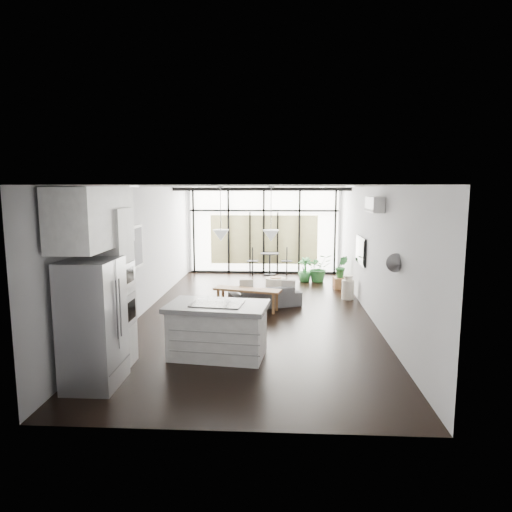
# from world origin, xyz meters

# --- Properties ---
(floor) EXTENTS (5.00, 10.00, 0.00)m
(floor) POSITION_xyz_m (0.00, 0.00, 0.00)
(floor) COLOR black
(floor) RESTS_ON ground
(ceiling) EXTENTS (5.00, 10.00, 0.00)m
(ceiling) POSITION_xyz_m (0.00, 0.00, 2.80)
(ceiling) COLOR white
(ceiling) RESTS_ON ground
(wall_left) EXTENTS (0.02, 10.00, 2.80)m
(wall_left) POSITION_xyz_m (-2.50, 0.00, 1.40)
(wall_left) COLOR silver
(wall_left) RESTS_ON ground
(wall_right) EXTENTS (0.02, 10.00, 2.80)m
(wall_right) POSITION_xyz_m (2.50, 0.00, 1.40)
(wall_right) COLOR silver
(wall_right) RESTS_ON ground
(wall_back) EXTENTS (5.00, 0.02, 2.80)m
(wall_back) POSITION_xyz_m (0.00, 5.00, 1.40)
(wall_back) COLOR silver
(wall_back) RESTS_ON ground
(wall_front) EXTENTS (5.00, 0.02, 2.80)m
(wall_front) POSITION_xyz_m (0.00, -5.00, 1.40)
(wall_front) COLOR silver
(wall_front) RESTS_ON ground
(glazing) EXTENTS (5.00, 0.20, 2.80)m
(glazing) POSITION_xyz_m (0.00, 4.88, 1.40)
(glazing) COLOR black
(glazing) RESTS_ON ground
(skylight) EXTENTS (4.70, 1.90, 0.06)m
(skylight) POSITION_xyz_m (0.00, 4.00, 2.77)
(skylight) COLOR white
(skylight) RESTS_ON ceiling
(neighbour_building) EXTENTS (3.50, 0.02, 1.60)m
(neighbour_building) POSITION_xyz_m (0.00, 4.95, 1.10)
(neighbour_building) COLOR beige
(neighbour_building) RESTS_ON ground
(island) EXTENTS (1.73, 1.15, 0.89)m
(island) POSITION_xyz_m (-0.47, -2.65, 0.44)
(island) COLOR white
(island) RESTS_ON floor
(cooktop) EXTENTS (0.89, 0.65, 0.01)m
(cooktop) POSITION_xyz_m (-0.47, -2.65, 0.90)
(cooktop) COLOR black
(cooktop) RESTS_ON island
(fridge) EXTENTS (0.70, 0.87, 1.80)m
(fridge) POSITION_xyz_m (-2.05, -3.85, 0.90)
(fridge) COLOR #96969B
(fridge) RESTS_ON floor
(appliance_column) EXTENTS (0.64, 0.67, 2.47)m
(appliance_column) POSITION_xyz_m (-2.08, -3.15, 1.24)
(appliance_column) COLOR white
(appliance_column) RESTS_ON floor
(upper_cabinets) EXTENTS (0.62, 1.75, 0.86)m
(upper_cabinets) POSITION_xyz_m (-2.12, -3.50, 2.35)
(upper_cabinets) COLOR white
(upper_cabinets) RESTS_ON wall_left
(pendant_left) EXTENTS (0.26, 0.26, 0.18)m
(pendant_left) POSITION_xyz_m (-0.40, -2.65, 2.02)
(pendant_left) COLOR white
(pendant_left) RESTS_ON ceiling
(pendant_right) EXTENTS (0.26, 0.26, 0.18)m
(pendant_right) POSITION_xyz_m (0.40, -2.65, 2.02)
(pendant_right) COLOR white
(pendant_right) RESTS_ON ceiling
(sofa) EXTENTS (1.72, 1.01, 0.65)m
(sofa) POSITION_xyz_m (0.19, 0.67, 0.32)
(sofa) COLOR #454547
(sofa) RESTS_ON floor
(console_bench) EXTENTS (1.60, 0.77, 0.50)m
(console_bench) POSITION_xyz_m (-0.20, 0.28, 0.25)
(console_bench) COLOR brown
(console_bench) RESTS_ON floor
(pouf) EXTENTS (0.64, 0.64, 0.43)m
(pouf) POSITION_xyz_m (0.43, 1.94, 0.21)
(pouf) COLOR silver
(pouf) RESTS_ON floor
(crate) EXTENTS (0.44, 0.44, 0.31)m
(crate) POSITION_xyz_m (2.24, 2.66, 0.16)
(crate) COLOR brown
(crate) RESTS_ON floor
(plant_tall) EXTENTS (0.96, 1.01, 0.65)m
(plant_tall) POSITION_xyz_m (1.69, 3.61, 0.32)
(plant_tall) COLOR #2A6B30
(plant_tall) RESTS_ON floor
(plant_med) EXTENTS (0.67, 0.84, 0.41)m
(plant_med) POSITION_xyz_m (1.28, 3.57, 0.21)
(plant_med) COLOR #2A6B30
(plant_med) RESTS_ON floor
(plant_crate) EXTENTS (0.37, 0.63, 0.27)m
(plant_crate) POSITION_xyz_m (2.24, 2.66, 0.45)
(plant_crate) COLOR #2A6B30
(plant_crate) RESTS_ON crate
(milk_can) EXTENTS (0.34, 0.34, 0.61)m
(milk_can) POSITION_xyz_m (2.25, 1.46, 0.30)
(milk_can) COLOR beige
(milk_can) RESTS_ON floor
(bistro_set) EXTENTS (1.54, 0.72, 0.72)m
(bistro_set) POSITION_xyz_m (0.20, 4.59, 0.36)
(bistro_set) COLOR black
(bistro_set) RESTS_ON floor
(tv) EXTENTS (0.05, 1.10, 0.65)m
(tv) POSITION_xyz_m (2.46, 1.00, 1.30)
(tv) COLOR black
(tv) RESTS_ON wall_right
(ac_unit) EXTENTS (0.22, 0.90, 0.30)m
(ac_unit) POSITION_xyz_m (2.38, -0.80, 2.45)
(ac_unit) COLOR silver
(ac_unit) RESTS_ON wall_right
(framed_art) EXTENTS (0.04, 0.70, 0.90)m
(framed_art) POSITION_xyz_m (-2.47, -0.50, 1.55)
(framed_art) COLOR black
(framed_art) RESTS_ON wall_left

